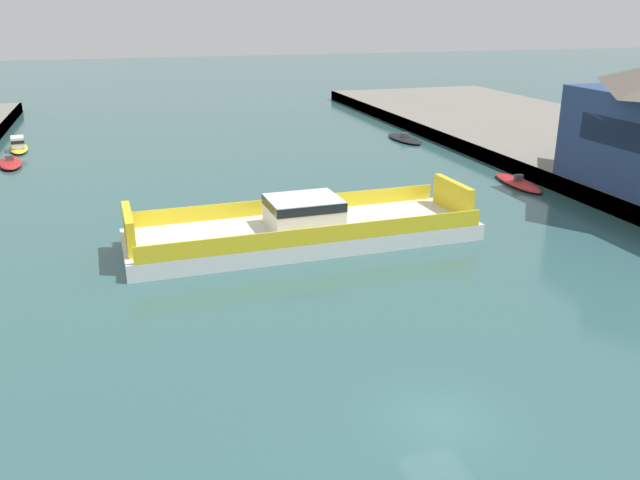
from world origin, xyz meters
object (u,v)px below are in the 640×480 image
object	(u,v)px
moored_boat_near_right	(10,163)
moored_boat_mid_left	(404,139)
moored_boat_near_left	(18,145)
moored_boat_far_left	(518,183)
chain_ferry	(304,228)

from	to	relation	value
moored_boat_near_right	moored_boat_mid_left	bearing A→B (deg)	0.50
moored_boat_near_right	moored_boat_mid_left	distance (m)	43.43
moored_boat_near_left	moored_boat_mid_left	xyz separation A→B (m)	(43.50, -7.11, -0.39)
moored_boat_far_left	moored_boat_near_right	bearing A→B (deg)	154.05
chain_ferry	moored_boat_mid_left	bearing A→B (deg)	55.59
moored_boat_near_left	moored_boat_near_right	bearing A→B (deg)	-89.48
moored_boat_mid_left	moored_boat_far_left	size ratio (longest dim) A/B	0.99
moored_boat_far_left	moored_boat_near_left	bearing A→B (deg)	146.84
chain_ferry	moored_boat_mid_left	world-z (taller)	chain_ferry
chain_ferry	moored_boat_near_right	world-z (taller)	chain_ferry
moored_boat_far_left	chain_ferry	bearing A→B (deg)	-158.48
moored_boat_near_left	moored_boat_far_left	size ratio (longest dim) A/B	0.90
moored_boat_near_left	moored_boat_mid_left	bearing A→B (deg)	-9.28
moored_boat_mid_left	moored_boat_far_left	distance (m)	22.16
chain_ferry	moored_boat_near_right	size ratio (longest dim) A/B	3.56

